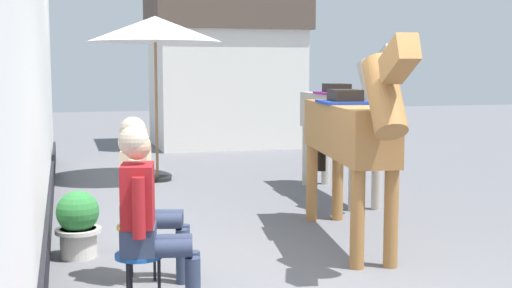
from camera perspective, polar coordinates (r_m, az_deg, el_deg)
The scene contains 10 objects.
ground_plane at distance 8.64m, azimuth -0.70°, elevation -5.56°, with size 40.00×40.00×0.00m, color slate.
pub_facade_wall at distance 6.67m, azimuth -18.84°, elevation 3.87°, with size 0.34×14.00×3.40m.
distant_cottage at distance 15.70m, azimuth -2.58°, elevation 6.46°, with size 3.40×2.60×3.50m.
seated_visitor_near at distance 4.90m, azimuth -9.06°, elevation -5.65°, with size 0.61×0.48×1.39m.
seated_visitor_far at distance 5.77m, azimuth -9.31°, elevation -3.83°, with size 0.61×0.48×1.39m.
saddled_horse_near at distance 6.91m, azimuth 7.89°, elevation 1.09°, with size 0.76×2.98×2.06m.
saddled_horse_far at distance 9.39m, azimuth 7.21°, elevation 2.50°, with size 0.53×3.00×2.06m.
flower_planter_far at distance 6.70m, azimuth -14.64°, elevation -6.39°, with size 0.43×0.43×0.64m.
cafe_parasol at distance 10.84m, azimuth -8.42°, elevation 9.37°, with size 2.10×2.10×2.58m.
satchel_bag at distance 6.84m, azimuth -9.96°, elevation -8.01°, with size 0.28×0.12×0.20m, color maroon.
Camera 1 is at (-2.20, -5.15, 1.80)m, focal length 47.92 mm.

